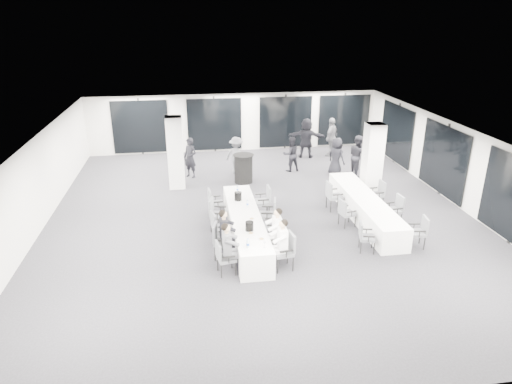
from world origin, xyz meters
TOP-DOWN VIEW (x-y plane):
  - room at (0.89, 1.11)m, footprint 14.04×16.04m
  - column_left at (-2.80, 3.20)m, footprint 0.60×0.60m
  - column_right at (4.20, 1.00)m, footprint 0.60×0.60m
  - banquet_table_main at (-0.71, -1.47)m, footprint 0.90×5.00m
  - banquet_table_side at (3.36, -0.68)m, footprint 0.90×5.00m
  - cocktail_table at (-0.17, 3.37)m, footprint 0.83×0.83m
  - chair_main_left_near at (-1.54, -3.44)m, footprint 0.54×0.57m
  - chair_main_left_second at (-1.55, -2.56)m, footprint 0.62×0.65m
  - chair_main_left_mid at (-1.55, -1.67)m, footprint 0.58×0.61m
  - chair_main_left_fourth at (-1.55, -0.78)m, footprint 0.63×0.66m
  - chair_main_left_far at (-1.55, 0.15)m, footprint 0.54×0.59m
  - chair_main_right_near at (0.12, -3.40)m, footprint 0.57×0.62m
  - chair_main_right_second at (0.11, -2.71)m, footprint 0.55×0.58m
  - chair_main_right_mid at (0.12, -1.72)m, footprint 0.48×0.53m
  - chair_main_right_fourth at (0.12, -1.01)m, footprint 0.60×0.63m
  - chair_main_right_far at (0.13, 0.07)m, footprint 0.53×0.59m
  - chair_side_left_near at (2.53, -2.81)m, footprint 0.54×0.56m
  - chair_side_left_mid at (2.53, -1.15)m, footprint 0.54×0.57m
  - chair_side_left_far at (2.52, 0.17)m, footprint 0.53×0.59m
  - chair_side_right_near at (4.19, -2.81)m, footprint 0.55×0.58m
  - chair_side_right_mid at (4.19, -1.20)m, footprint 0.53×0.57m
  - chair_side_right_far at (4.19, 0.22)m, footprint 0.51×0.56m
  - seated_guest_a at (-1.38, -3.42)m, footprint 0.50×0.38m
  - seated_guest_b at (-1.38, -2.58)m, footprint 0.50×0.38m
  - seated_guest_c at (-0.05, -3.41)m, footprint 0.50×0.38m
  - seated_guest_d at (-0.05, -2.69)m, footprint 0.50×0.38m
  - standing_guest_b at (2.02, 4.47)m, footprint 0.91×0.65m
  - standing_guest_c at (-0.33, 4.45)m, footprint 1.29×1.20m
  - standing_guest_d at (4.39, 6.36)m, footprint 1.32×1.37m
  - standing_guest_e at (3.76, 3.68)m, footprint 0.93×1.02m
  - standing_guest_f at (3.16, 6.33)m, footprint 2.08×1.30m
  - standing_guest_g at (-2.25, 4.32)m, footprint 0.88×0.86m
  - standing_guest_h at (4.61, 3.45)m, footprint 0.70×1.01m
  - ice_bucket_near at (-0.73, -2.52)m, footprint 0.23×0.23m
  - ice_bucket_far at (-0.80, -0.29)m, footprint 0.24×0.24m
  - water_bottle_a at (-0.91, -3.50)m, footprint 0.08×0.08m
  - water_bottle_b at (-0.57, -0.84)m, footprint 0.06×0.06m
  - water_bottle_c at (-0.73, 0.45)m, footprint 0.06×0.06m
  - plate_a at (-0.72, -2.72)m, footprint 0.19×0.19m
  - plate_b at (-0.49, -3.10)m, footprint 0.21×0.21m
  - plate_c at (-0.56, -1.78)m, footprint 0.18×0.18m
  - wine_glass at (-0.48, -3.57)m, footprint 0.08×0.08m

SIDE VIEW (x-z plane):
  - banquet_table_main at x=-0.71m, z-range 0.00..0.75m
  - banquet_table_side at x=3.36m, z-range 0.00..0.75m
  - chair_side_left_near at x=2.53m, z-range 0.06..0.94m
  - chair_main_right_mid at x=0.12m, z-range 0.06..0.96m
  - chair_side_left_mid at x=2.53m, z-range 0.06..0.96m
  - chair_main_right_second at x=0.11m, z-range 0.06..0.97m
  - chair_main_left_near at x=-1.54m, z-range 0.06..0.98m
  - chair_side_right_far at x=4.19m, z-range 0.07..1.00m
  - chair_side_right_near at x=4.19m, z-range 0.07..1.01m
  - chair_side_right_mid at x=4.19m, z-range 0.07..1.03m
  - chair_main_left_mid at x=-1.55m, z-range 0.07..1.04m
  - chair_main_left_far at x=-1.55m, z-range 0.07..1.06m
  - chair_side_left_far at x=2.52m, z-range 0.07..1.08m
  - chair_main_right_fourth at x=0.12m, z-range 0.07..1.08m
  - chair_main_left_second at x=-1.55m, z-range 0.07..1.08m
  - chair_main_right_near at x=0.12m, z-range 0.07..1.08m
  - chair_main_right_far at x=0.13m, z-range 0.07..1.09m
  - chair_main_left_fourth at x=-1.55m, z-range 0.07..1.10m
  - cocktail_table at x=-0.17m, z-range 0.01..1.16m
  - plate_b at x=-0.49m, z-range 0.75..0.78m
  - plate_c at x=-0.56m, z-range 0.75..0.78m
  - plate_a at x=-0.72m, z-range 0.75..0.78m
  - seated_guest_a at x=-1.38m, z-range 0.09..1.53m
  - seated_guest_b at x=-1.38m, z-range 0.09..1.53m
  - seated_guest_c at x=-0.05m, z-range 0.09..1.53m
  - seated_guest_d at x=-0.05m, z-range 0.09..1.53m
  - water_bottle_c at x=-0.73m, z-range 0.75..0.94m
  - water_bottle_b at x=-0.57m, z-range 0.75..0.95m
  - standing_guest_b at x=2.02m, z-range 0.00..1.71m
  - water_bottle_a at x=-0.91m, z-range 0.75..0.99m
  - ice_bucket_near at x=-0.73m, z-range 0.75..1.01m
  - ice_bucket_far at x=-0.80m, z-range 0.75..1.02m
  - wine_glass at x=-0.48m, z-range 0.80..0.99m
  - standing_guest_c at x=-0.33m, z-range 0.00..1.81m
  - standing_guest_e at x=3.76m, z-range 0.00..1.81m
  - standing_guest_g at x=-2.25m, z-range 0.00..1.88m
  - standing_guest_h at x=4.61m, z-range 0.00..1.96m
  - standing_guest_d at x=4.39m, z-range 0.00..2.08m
  - standing_guest_f at x=3.16m, z-range 0.00..2.12m
  - room at x=0.89m, z-range -0.03..2.81m
  - column_left at x=-2.80m, z-range 0.00..2.80m
  - column_right at x=4.20m, z-range 0.00..2.80m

